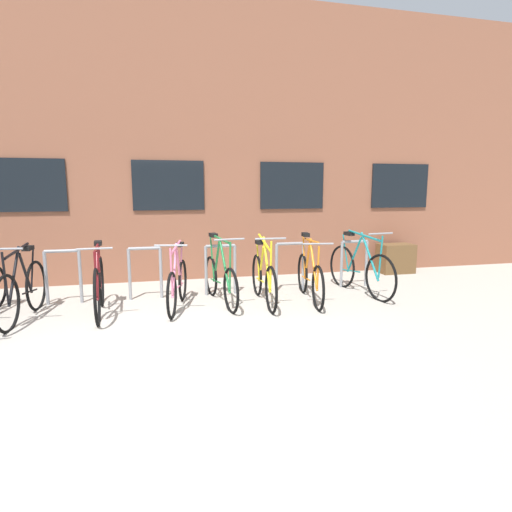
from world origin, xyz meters
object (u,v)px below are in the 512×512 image
(bicycle_black, at_px, (22,291))
(bicycle_pink, at_px, (178,283))
(bicycle_yellow, at_px, (263,278))
(planter_box, at_px, (396,258))
(bicycle_orange, at_px, (310,276))
(bicycle_maroon, at_px, (99,285))
(bicycle_green, at_px, (220,278))
(bicycle_teal, at_px, (360,269))

(bicycle_black, distance_m, bicycle_pink, 2.04)
(bicycle_yellow, relative_size, planter_box, 2.47)
(bicycle_black, height_order, bicycle_orange, same)
(bicycle_maroon, bearing_deg, bicycle_green, 5.11)
(bicycle_black, bearing_deg, bicycle_orange, 0.10)
(bicycle_pink, bearing_deg, bicycle_black, -178.13)
(bicycle_pink, xyz_separation_m, bicycle_green, (0.65, 0.12, 0.02))
(planter_box, bearing_deg, bicycle_green, -159.62)
(bicycle_pink, relative_size, bicycle_orange, 0.91)
(bicycle_yellow, distance_m, bicycle_green, 0.66)
(bicycle_orange, xyz_separation_m, planter_box, (2.53, 1.64, -0.08))
(bicycle_orange, relative_size, planter_box, 2.48)
(bicycle_teal, xyz_separation_m, bicycle_pink, (-3.01, -0.16, -0.04))
(bicycle_yellow, distance_m, bicycle_black, 3.33)
(bicycle_green, distance_m, planter_box, 4.18)
(bicycle_yellow, relative_size, bicycle_black, 1.02)
(bicycle_teal, bearing_deg, bicycle_green, -179.13)
(bicycle_black, relative_size, planter_box, 2.42)
(bicycle_yellow, relative_size, bicycle_green, 1.00)
(bicycle_pink, bearing_deg, bicycle_yellow, -1.58)
(bicycle_teal, relative_size, bicycle_black, 1.07)
(planter_box, bearing_deg, bicycle_black, -166.02)
(bicycle_black, distance_m, bicycle_maroon, 0.96)
(bicycle_maroon, relative_size, planter_box, 2.48)
(bicycle_pink, relative_size, bicycle_green, 0.92)
(bicycle_teal, xyz_separation_m, bicycle_yellow, (-1.72, -0.19, -0.03))
(bicycle_maroon, distance_m, bicycle_pink, 1.08)
(bicycle_pink, height_order, bicycle_orange, bicycle_orange)
(bicycle_yellow, xyz_separation_m, planter_box, (3.28, 1.61, -0.08))
(bicycle_teal, distance_m, bicycle_pink, 3.01)
(bicycle_teal, height_order, bicycle_green, bicycle_teal)
(bicycle_teal, height_order, bicycle_yellow, bicycle_teal)
(bicycle_maroon, bearing_deg, bicycle_yellow, -0.06)
(bicycle_green, bearing_deg, bicycle_pink, -169.39)
(bicycle_teal, xyz_separation_m, bicycle_maroon, (-4.09, -0.19, -0.01))
(bicycle_yellow, relative_size, bicycle_maroon, 0.99)
(bicycle_black, bearing_deg, bicycle_pink, 1.87)
(bicycle_pink, distance_m, bicycle_green, 0.66)
(bicycle_yellow, height_order, bicycle_black, bicycle_yellow)
(bicycle_black, bearing_deg, planter_box, 13.98)
(bicycle_maroon, bearing_deg, bicycle_teal, 2.66)
(bicycle_black, height_order, bicycle_green, bicycle_green)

